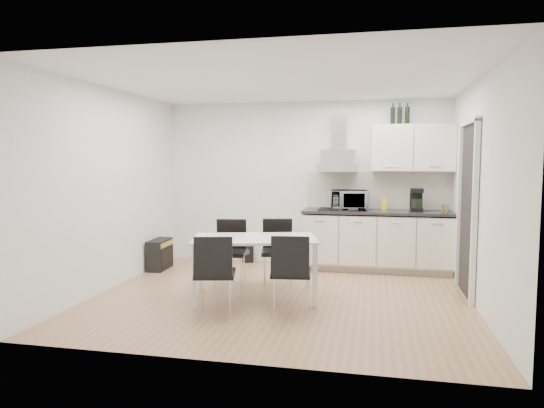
# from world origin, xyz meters

# --- Properties ---
(ground) EXTENTS (4.50, 4.50, 0.00)m
(ground) POSITION_xyz_m (0.00, 0.00, 0.00)
(ground) COLOR tan
(ground) RESTS_ON ground
(wall_back) EXTENTS (4.50, 0.10, 2.60)m
(wall_back) POSITION_xyz_m (0.00, 2.00, 1.30)
(wall_back) COLOR white
(wall_back) RESTS_ON ground
(wall_front) EXTENTS (4.50, 0.10, 2.60)m
(wall_front) POSITION_xyz_m (0.00, -2.00, 1.30)
(wall_front) COLOR white
(wall_front) RESTS_ON ground
(wall_left) EXTENTS (0.10, 4.00, 2.60)m
(wall_left) POSITION_xyz_m (-2.25, 0.00, 1.30)
(wall_left) COLOR white
(wall_left) RESTS_ON ground
(wall_right) EXTENTS (0.10, 4.00, 2.60)m
(wall_right) POSITION_xyz_m (2.25, 0.00, 1.30)
(wall_right) COLOR white
(wall_right) RESTS_ON ground
(ceiling) EXTENTS (4.50, 4.50, 0.00)m
(ceiling) POSITION_xyz_m (0.00, 0.00, 2.60)
(ceiling) COLOR white
(ceiling) RESTS_ON wall_back
(doorway) EXTENTS (0.08, 1.04, 2.10)m
(doorway) POSITION_xyz_m (2.21, 0.55, 1.05)
(doorway) COLOR white
(doorway) RESTS_ON ground
(kitchenette) EXTENTS (2.22, 0.64, 2.52)m
(kitchenette) POSITION_xyz_m (1.19, 1.73, 0.83)
(kitchenette) COLOR beige
(kitchenette) RESTS_ON ground
(dining_table) EXTENTS (1.62, 1.17, 0.75)m
(dining_table) POSITION_xyz_m (-0.29, -0.15, 0.67)
(dining_table) COLOR white
(dining_table) RESTS_ON ground
(chair_far_left) EXTENTS (0.51, 0.56, 0.88)m
(chair_far_left) POSITION_xyz_m (-0.75, 0.35, 0.44)
(chair_far_left) COLOR black
(chair_far_left) RESTS_ON ground
(chair_far_right) EXTENTS (0.53, 0.58, 0.88)m
(chair_far_right) POSITION_xyz_m (-0.15, 0.53, 0.44)
(chair_far_right) COLOR black
(chair_far_right) RESTS_ON ground
(chair_near_left) EXTENTS (0.54, 0.58, 0.88)m
(chair_near_left) POSITION_xyz_m (-0.56, -0.82, 0.44)
(chair_near_left) COLOR black
(chair_near_left) RESTS_ON ground
(chair_near_right) EXTENTS (0.50, 0.55, 0.88)m
(chair_near_right) POSITION_xyz_m (0.23, -0.61, 0.44)
(chair_near_right) COLOR black
(chair_near_right) RESTS_ON ground
(guitar_amp) EXTENTS (0.27, 0.56, 0.46)m
(guitar_amp) POSITION_xyz_m (-2.11, 1.13, 0.23)
(guitar_amp) COLOR black
(guitar_amp) RESTS_ON ground
(floor_speaker) EXTENTS (0.22, 0.20, 0.29)m
(floor_speaker) POSITION_xyz_m (-0.92, 1.90, 0.15)
(floor_speaker) COLOR black
(floor_speaker) RESTS_ON ground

